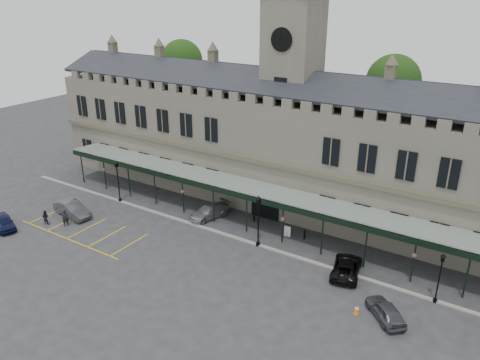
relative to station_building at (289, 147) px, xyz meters
The scene contains 22 objects.
ground 17.17m from the station_building, 90.00° to the right, with size 140.00×140.00×0.00m, color #2F2F31.
station_building is the anchor object (origin of this frame).
clock_tower 6.64m from the station_building, 90.00° to the left, with size 5.60×5.60×24.80m.
canopy 9.37m from the station_building, 90.00° to the right, with size 50.00×4.10×4.30m.
kerb 12.22m from the station_building, 90.00° to the right, with size 60.00×0.40×0.12m, color gray.
parking_markings 23.26m from the station_building, 128.81° to the right, with size 16.00×6.00×0.01m, color gold, non-canonical shape.
tree_behind_left 24.64m from the station_building, 157.55° to the left, with size 6.00×6.00×16.00m.
tree_behind_mid 13.67m from the station_building, 48.65° to the left, with size 6.00×6.00×16.00m.
lamp_post_left 19.32m from the station_building, 146.79° to the right, with size 0.47×0.47×5.00m.
lamp_post_mid 11.25m from the station_building, 77.27° to the right, with size 0.49×0.49×5.18m.
lamp_post_right 21.44m from the station_building, 29.82° to the right, with size 0.41×0.41×4.34m.
traffic_cone 21.27m from the station_building, 47.90° to the right, with size 0.44×0.44×0.70m.
sign_board 10.21m from the station_building, 62.28° to the right, with size 0.65×0.11×1.11m.
bollard_left 8.79m from the station_building, 94.85° to the right, with size 0.15×0.15×0.83m, color black.
bollard_right 10.71m from the station_building, 51.55° to the right, with size 0.17×0.17×0.93m, color black.
car_left_a 30.45m from the station_building, 134.62° to the right, with size 1.61×4.01×1.37m, color black.
car_left_b 24.18m from the station_building, 138.10° to the right, with size 1.70×4.87×1.60m, color #3D4046.
car_taxi 11.18m from the station_building, 121.47° to the right, with size 1.95×4.79×1.39m, color gray.
car_van 16.31m from the station_building, 43.36° to the right, with size 2.23×4.84×1.34m, color black.
car_right_a 22.07m from the station_building, 42.98° to the right, with size 1.59×3.96×1.35m, color #3D4046.
person_a 24.54m from the station_building, 132.65° to the right, with size 0.66×0.43×1.80m, color black.
person_b 26.58m from the station_building, 134.82° to the right, with size 0.74×0.58×1.52m, color black.
Camera 1 is at (21.67, -27.95, 22.48)m, focal length 35.00 mm.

